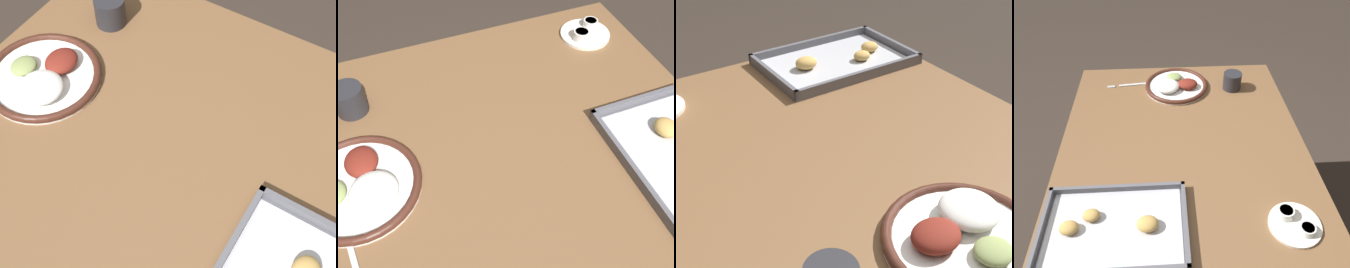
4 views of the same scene
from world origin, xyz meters
TOP-DOWN VIEW (x-y plane):
  - ground_plane at (0.00, 0.00)m, footprint 8.00×8.00m
  - dining_table at (0.00, 0.00)m, footprint 0.91×1.07m
  - dinner_plate at (0.01, -0.35)m, footprint 0.29×0.29m
  - saucer_plate at (-0.31, 0.39)m, footprint 0.16×0.16m
  - drinking_cup at (-0.25, -0.33)m, footprint 0.08×0.08m

SIDE VIEW (x-z plane):
  - ground_plane at x=0.00m, z-range 0.00..0.00m
  - dining_table at x=0.00m, z-range 0.27..1.03m
  - saucer_plate at x=-0.31m, z-range 0.76..0.80m
  - dinner_plate at x=0.01m, z-range 0.76..0.81m
  - drinking_cup at x=-0.25m, z-range 0.77..0.85m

